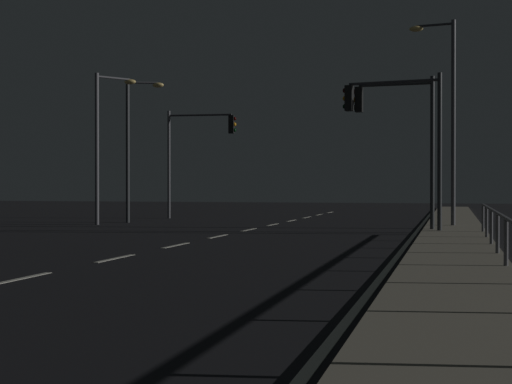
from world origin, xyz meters
The scene contains 11 objects.
ground_plane centered at (0.00, 17.50, 0.00)m, with size 112.00×112.00×0.00m, color black.
sidewalk_right centered at (7.84, 17.50, 0.07)m, with size 2.24×77.00×0.14m, color gray.
lane_markings_center centered at (0.00, 21.00, 0.01)m, with size 0.14×50.00×0.01m.
lane_edge_line centered at (6.47, 22.50, 0.01)m, with size 0.14×53.00×0.01m.
traffic_light_far_center centered at (5.82, 25.04, 4.07)m, with size 3.06×0.37×5.66m.
traffic_light_mid_right centered at (-5.39, 34.16, 4.04)m, with size 3.76×0.53×5.76m.
traffic_light_near_right centered at (5.84, 24.33, 4.10)m, with size 3.63×0.65×5.66m.
street_lamp_corner centered at (7.56, 27.96, 5.06)m, with size 1.86×0.44×8.33m.
street_lamp_mid_block centered at (-7.42, 27.32, 4.12)m, with size 1.38×1.61×6.79m.
street_lamp_across_street centered at (-6.83, 29.27, 4.10)m, with size 1.70×0.80×6.79m.
barrier_fence centered at (8.81, 10.93, 0.88)m, with size 0.09×25.96×0.98m.
Camera 1 is at (7.77, -3.20, 1.73)m, focal length 52.06 mm.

